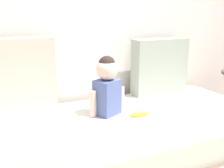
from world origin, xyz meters
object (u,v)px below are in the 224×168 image
at_px(throw_pillow_right, 160,66).
at_px(toddler, 107,85).
at_px(couch, 114,136).
at_px(throw_pillow_left, 17,77).
at_px(banana, 139,114).

relative_size(throw_pillow_right, toddler, 1.20).
height_order(couch, toddler, toddler).
bearing_deg(throw_pillow_right, toddler, -155.87).
relative_size(couch, throw_pillow_right, 4.33).
bearing_deg(toddler, throw_pillow_right, 24.13).
xyz_separation_m(couch, toddler, (-0.04, 0.04, 0.41)).
bearing_deg(throw_pillow_left, toddler, -27.10).
distance_m(throw_pillow_right, toddler, 0.76).
distance_m(throw_pillow_left, throw_pillow_right, 1.31).
bearing_deg(banana, throw_pillow_right, 43.02).
relative_size(couch, toddler, 5.18).
height_order(throw_pillow_left, throw_pillow_right, throw_pillow_left).
xyz_separation_m(throw_pillow_left, throw_pillow_right, (1.31, 0.00, -0.03)).
relative_size(toddler, banana, 2.70).
xyz_separation_m(throw_pillow_left, toddler, (0.61, -0.31, -0.06)).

